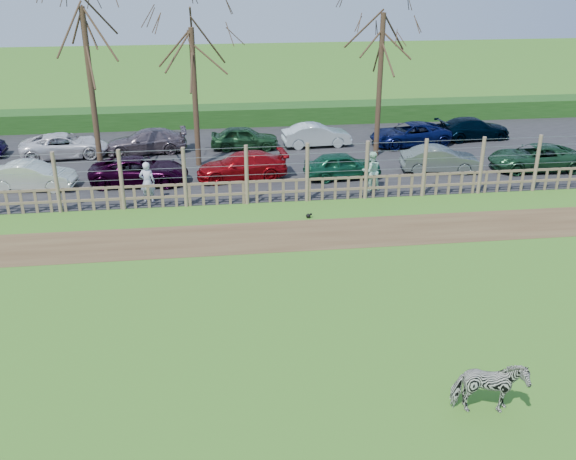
{
  "coord_description": "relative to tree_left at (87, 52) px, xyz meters",
  "views": [
    {
      "loc": [
        -1.47,
        -16.88,
        9.52
      ],
      "look_at": [
        1.0,
        2.5,
        1.1
      ],
      "focal_mm": 40.0,
      "sensor_mm": 36.0,
      "label": 1
    }
  ],
  "objects": [
    {
      "name": "car_8",
      "position": [
        -2.18,
        3.19,
        -4.98
      ],
      "size": [
        4.52,
        2.48,
        1.2
      ],
      "primitive_type": "imported",
      "rotation": [
        0.0,
        0.0,
        1.69
      ],
      "color": "white",
      "rests_on": "asphalt"
    },
    {
      "name": "car_12",
      "position": [
        15.79,
        3.15,
        -4.98
      ],
      "size": [
        4.55,
        2.55,
        1.2
      ],
      "primitive_type": "imported",
      "rotation": [
        0.0,
        0.0,
        4.85
      ],
      "color": "#080F3D",
      "rests_on": "asphalt"
    },
    {
      "name": "fence",
      "position": [
        6.5,
        -4.5,
        -4.81
      ],
      "size": [
        30.16,
        0.16,
        2.5
      ],
      "color": "brown",
      "rests_on": "ground"
    },
    {
      "name": "car_5",
      "position": [
        15.79,
        -1.51,
        -4.98
      ],
      "size": [
        3.77,
        1.7,
        1.2
      ],
      "primitive_type": "imported",
      "rotation": [
        0.0,
        0.0,
        1.45
      ],
      "color": "#5C6660",
      "rests_on": "asphalt"
    },
    {
      "name": "car_13",
      "position": [
        19.62,
        3.86,
        -4.98
      ],
      "size": [
        4.29,
        2.13,
        1.2
      ],
      "primitive_type": "imported",
      "rotation": [
        0.0,
        0.0,
        1.68
      ],
      "color": "black",
      "rests_on": "asphalt"
    },
    {
      "name": "asphalt",
      "position": [
        6.5,
        2.0,
        -5.6
      ],
      "size": [
        44.0,
        13.0,
        0.04
      ],
      "primitive_type": "cube",
      "color": "#232326",
      "rests_on": "ground"
    },
    {
      "name": "car_6",
      "position": [
        20.39,
        -1.77,
        -4.98
      ],
      "size": [
        4.4,
        2.17,
        1.2
      ],
      "primitive_type": "imported",
      "rotation": [
        0.0,
        0.0,
        4.67
      ],
      "color": "#1C4428",
      "rests_on": "asphalt"
    },
    {
      "name": "car_10",
      "position": [
        6.91,
        3.52,
        -4.98
      ],
      "size": [
        3.59,
        1.61,
        1.2
      ],
      "primitive_type": "imported",
      "rotation": [
        0.0,
        0.0,
        1.52
      ],
      "color": "#1C4323",
      "rests_on": "asphalt"
    },
    {
      "name": "car_2",
      "position": [
        1.89,
        -1.46,
        -4.98
      ],
      "size": [
        4.43,
        2.24,
        1.2
      ],
      "primitive_type": "imported",
      "rotation": [
        0.0,
        0.0,
        1.51
      ],
      "color": "black",
      "rests_on": "asphalt"
    },
    {
      "name": "visitor_b",
      "position": [
        11.95,
        -3.62,
        -4.71
      ],
      "size": [
        0.9,
        0.74,
        1.72
      ],
      "primitive_type": "imported",
      "rotation": [
        0.0,
        0.0,
        3.25
      ],
      "color": "#B6EACC",
      "rests_on": "asphalt"
    },
    {
      "name": "visitor_a",
      "position": [
        2.44,
        -3.88,
        -4.71
      ],
      "size": [
        0.67,
        0.48,
        1.72
      ],
      "primitive_type": "imported",
      "rotation": [
        0.0,
        0.0,
        3.03
      ],
      "color": "silver",
      "rests_on": "asphalt"
    },
    {
      "name": "hedge",
      "position": [
        6.5,
        9.0,
        -5.07
      ],
      "size": [
        46.0,
        2.0,
        1.1
      ],
      "primitive_type": "cube",
      "color": "#1E4716",
      "rests_on": "ground"
    },
    {
      "name": "ground",
      "position": [
        6.5,
        -12.5,
        -5.62
      ],
      "size": [
        120.0,
        120.0,
        0.0
      ],
      "primitive_type": "plane",
      "color": "#6BA440",
      "rests_on": "ground"
    },
    {
      "name": "dirt_strip",
      "position": [
        6.5,
        -8.0,
        -5.61
      ],
      "size": [
        34.0,
        2.8,
        0.01
      ],
      "primitive_type": "cube",
      "color": "brown",
      "rests_on": "ground"
    },
    {
      "name": "zebra",
      "position": [
        10.93,
        -18.37,
        -4.95
      ],
      "size": [
        1.66,
        0.91,
        1.34
      ],
      "primitive_type": "imported",
      "rotation": [
        0.0,
        0.0,
        1.45
      ],
      "color": "gray",
      "rests_on": "ground"
    },
    {
      "name": "tree_left",
      "position": [
        0.0,
        0.0,
        0.0
      ],
      "size": [
        4.8,
        4.8,
        7.88
      ],
      "color": "#3D2B1E",
      "rests_on": "ground"
    },
    {
      "name": "car_1",
      "position": [
        -2.67,
        -1.61,
        -4.98
      ],
      "size": [
        3.77,
        1.69,
        1.2
      ],
      "primitive_type": "imported",
      "rotation": [
        0.0,
        0.0,
        1.45
      ],
      "color": "silver",
      "rests_on": "asphalt"
    },
    {
      "name": "crow",
      "position": [
        8.77,
        -6.38,
        -5.52
      ],
      "size": [
        0.25,
        0.18,
        0.2
      ],
      "color": "black",
      "rests_on": "ground"
    },
    {
      "name": "car_11",
      "position": [
        10.76,
        3.56,
        -4.98
      ],
      "size": [
        3.72,
        1.5,
        1.2
      ],
      "primitive_type": "imported",
      "rotation": [
        0.0,
        0.0,
        1.64
      ],
      "color": "silver",
      "rests_on": "asphalt"
    },
    {
      "name": "tree_right",
      "position": [
        13.5,
        1.5,
        -0.37
      ],
      "size": [
        4.8,
        4.8,
        7.35
      ],
      "color": "#3D2B1E",
      "rests_on": "ground"
    },
    {
      "name": "tree_mid",
      "position": [
        4.5,
        1.0,
        -0.75
      ],
      "size": [
        4.8,
        4.8,
        6.83
      ],
      "color": "#3D2B1E",
      "rests_on": "ground"
    },
    {
      "name": "car_9",
      "position": [
        1.84,
        3.48,
        -4.98
      ],
      "size": [
        4.26,
        2.01,
        1.2
      ],
      "primitive_type": "imported",
      "rotation": [
        0.0,
        0.0,
        4.79
      ],
      "color": "#62545D",
      "rests_on": "asphalt"
    },
    {
      "name": "car_4",
      "position": [
        11.06,
        -1.86,
        -4.98
      ],
      "size": [
        3.61,
        1.65,
        1.2
      ],
      "primitive_type": "imported",
      "rotation": [
        0.0,
        0.0,
        1.64
      ],
      "color": "#114B31",
      "rests_on": "asphalt"
    },
    {
      "name": "car_3",
      "position": [
        6.48,
        -1.33,
        -4.98
      ],
      "size": [
        4.29,
        2.11,
        1.2
      ],
      "primitive_type": "imported",
      "rotation": [
        0.0,
        0.0,
        4.82
      ],
      "color": "#96090E",
      "rests_on": "asphalt"
    }
  ]
}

